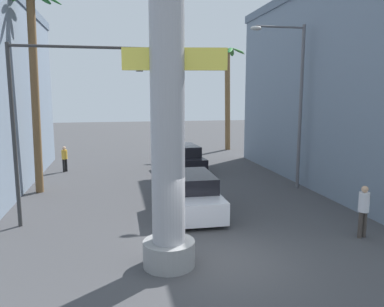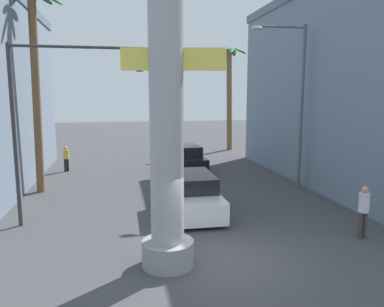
% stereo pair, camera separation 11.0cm
% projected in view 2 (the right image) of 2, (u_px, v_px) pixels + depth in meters
% --- Properties ---
extents(ground_plane, '(91.69, 91.69, 0.00)m').
position_uv_depth(ground_plane, '(169.00, 181.00, 20.23)').
color(ground_plane, '#424244').
extents(building_right, '(8.73, 16.48, 10.13)m').
position_uv_depth(building_right, '(373.00, 87.00, 20.14)').
color(building_right, slate).
rests_on(building_right, ground).
extents(neon_sign_pole, '(3.02, 1.43, 10.73)m').
position_uv_depth(neon_sign_pole, '(166.00, 94.00, 9.60)').
color(neon_sign_pole, '#9E9EA3').
rests_on(neon_sign_pole, ground).
extents(street_lamp, '(2.76, 0.28, 7.92)m').
position_uv_depth(street_lamp, '(295.00, 92.00, 18.02)').
color(street_lamp, '#59595E').
rests_on(street_lamp, ground).
extents(traffic_light_mast, '(5.19, 0.32, 6.38)m').
position_uv_depth(traffic_light_mast, '(59.00, 100.00, 13.03)').
color(traffic_light_mast, '#333333').
rests_on(traffic_light_mast, ground).
extents(car_lead, '(2.08, 4.72, 1.56)m').
position_uv_depth(car_lead, '(190.00, 194.00, 14.93)').
color(car_lead, black).
rests_on(car_lead, ground).
extents(car_far, '(2.15, 4.77, 1.56)m').
position_uv_depth(car_far, '(185.00, 158.00, 23.26)').
color(car_far, black).
rests_on(car_far, ground).
extents(palm_tree_far_right, '(2.45, 2.33, 8.48)m').
position_uv_depth(palm_tree_far_right, '(230.00, 92.00, 30.95)').
color(palm_tree_far_right, brown).
rests_on(palm_tree_far_right, ground).
extents(palm_tree_mid_left, '(2.65, 2.65, 9.40)m').
position_uv_depth(palm_tree_mid_left, '(35.00, 71.00, 17.18)').
color(palm_tree_mid_left, brown).
rests_on(palm_tree_mid_left, ground).
extents(pedestrian_far_left, '(0.48, 0.48, 1.56)m').
position_uv_depth(pedestrian_far_left, '(66.00, 157.00, 22.71)').
color(pedestrian_far_left, black).
rests_on(pedestrian_far_left, ground).
extents(pedestrian_by_sign, '(0.42, 0.42, 1.74)m').
position_uv_depth(pedestrian_by_sign, '(364.00, 208.00, 12.12)').
color(pedestrian_by_sign, '#3F3833').
rests_on(pedestrian_by_sign, ground).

